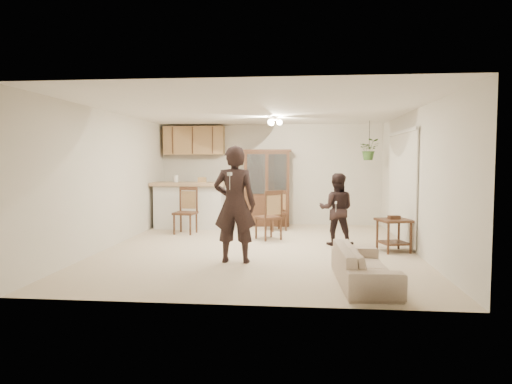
# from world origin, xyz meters

# --- Properties ---
(floor) EXTENTS (6.50, 6.50, 0.00)m
(floor) POSITION_xyz_m (0.00, 0.00, 0.00)
(floor) COLOR #BBA48D
(floor) RESTS_ON ground
(ceiling) EXTENTS (5.50, 6.50, 0.02)m
(ceiling) POSITION_xyz_m (0.00, 0.00, 2.50)
(ceiling) COLOR silver
(ceiling) RESTS_ON wall_back
(wall_back) EXTENTS (5.50, 0.02, 2.50)m
(wall_back) POSITION_xyz_m (0.00, 3.25, 1.25)
(wall_back) COLOR beige
(wall_back) RESTS_ON ground
(wall_front) EXTENTS (5.50, 0.02, 2.50)m
(wall_front) POSITION_xyz_m (0.00, -3.25, 1.25)
(wall_front) COLOR beige
(wall_front) RESTS_ON ground
(wall_left) EXTENTS (0.02, 6.50, 2.50)m
(wall_left) POSITION_xyz_m (-2.75, 0.00, 1.25)
(wall_left) COLOR beige
(wall_left) RESTS_ON ground
(wall_right) EXTENTS (0.02, 6.50, 2.50)m
(wall_right) POSITION_xyz_m (2.75, 0.00, 1.25)
(wall_right) COLOR beige
(wall_right) RESTS_ON ground
(breakfast_bar) EXTENTS (1.60, 0.55, 1.00)m
(breakfast_bar) POSITION_xyz_m (-1.85, 2.35, 0.50)
(breakfast_bar) COLOR silver
(breakfast_bar) RESTS_ON floor
(bar_top) EXTENTS (1.75, 0.70, 0.08)m
(bar_top) POSITION_xyz_m (-1.85, 2.35, 1.05)
(bar_top) COLOR #9D795E
(bar_top) RESTS_ON breakfast_bar
(upper_cabinets) EXTENTS (1.50, 0.34, 0.70)m
(upper_cabinets) POSITION_xyz_m (-1.90, 3.07, 2.10)
(upper_cabinets) COLOR olive
(upper_cabinets) RESTS_ON wall_back
(vertical_blinds) EXTENTS (0.06, 2.30, 2.10)m
(vertical_blinds) POSITION_xyz_m (2.71, 0.90, 1.10)
(vertical_blinds) COLOR beige
(vertical_blinds) RESTS_ON wall_right
(ceiling_fixture) EXTENTS (0.36, 0.36, 0.20)m
(ceiling_fixture) POSITION_xyz_m (0.20, 1.20, 2.40)
(ceiling_fixture) COLOR #FFE5BF
(ceiling_fixture) RESTS_ON ceiling
(hanging_plant) EXTENTS (0.43, 0.37, 0.48)m
(hanging_plant) POSITION_xyz_m (2.30, 2.40, 1.85)
(hanging_plant) COLOR #2A5622
(hanging_plant) RESTS_ON ceiling
(plant_cord) EXTENTS (0.01, 0.01, 0.65)m
(plant_cord) POSITION_xyz_m (2.30, 2.40, 2.17)
(plant_cord) COLOR black
(plant_cord) RESTS_ON ceiling
(sofa) EXTENTS (0.82, 1.91, 0.73)m
(sofa) POSITION_xyz_m (1.58, -2.23, 0.37)
(sofa) COLOR beige
(sofa) RESTS_ON floor
(adult) EXTENTS (0.67, 0.45, 1.80)m
(adult) POSITION_xyz_m (-0.27, -1.13, 0.90)
(adult) COLOR black
(adult) RESTS_ON floor
(child) EXTENTS (0.71, 0.58, 1.35)m
(child) POSITION_xyz_m (1.44, 0.50, 0.68)
(child) COLOR black
(child) RESTS_ON floor
(china_hutch) EXTENTS (1.21, 0.52, 1.87)m
(china_hutch) POSITION_xyz_m (-0.07, 2.96, 0.92)
(china_hutch) COLOR #382314
(china_hutch) RESTS_ON floor
(side_table) EXTENTS (0.65, 0.65, 0.64)m
(side_table) POSITION_xyz_m (2.39, -0.03, 0.30)
(side_table) COLOR #382314
(side_table) RESTS_ON floor
(chair_bar) EXTENTS (0.51, 0.51, 1.02)m
(chair_bar) POSITION_xyz_m (-1.75, 1.55, 0.29)
(chair_bar) COLOR #382314
(chair_bar) RESTS_ON floor
(chair_hutch_left) EXTENTS (0.56, 0.56, 0.92)m
(chair_hutch_left) POSITION_xyz_m (0.20, 2.18, 0.26)
(chair_hutch_left) COLOR #382314
(chair_hutch_left) RESTS_ON floor
(chair_hutch_right) EXTENTS (0.62, 0.62, 1.01)m
(chair_hutch_right) POSITION_xyz_m (0.11, 1.01, 0.28)
(chair_hutch_right) COLOR #382314
(chair_hutch_right) RESTS_ON floor
(controller_adult) EXTENTS (0.05, 0.16, 0.05)m
(controller_adult) POSITION_xyz_m (-0.28, -1.56, 1.41)
(controller_adult) COLOR white
(controller_adult) RESTS_ON adult
(controller_child) EXTENTS (0.05, 0.12, 0.04)m
(controller_child) POSITION_xyz_m (1.40, 0.19, 0.84)
(controller_child) COLOR white
(controller_child) RESTS_ON child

